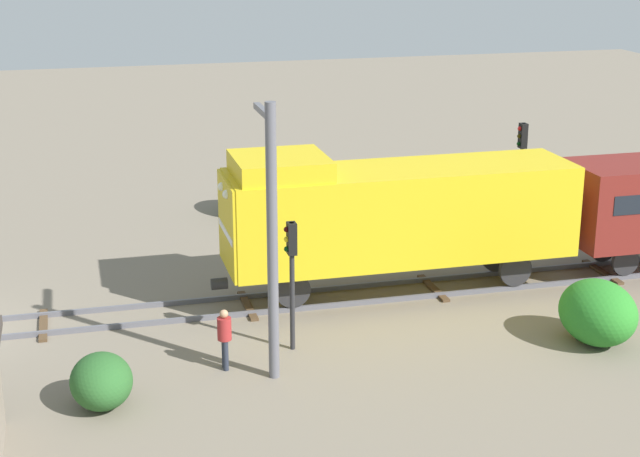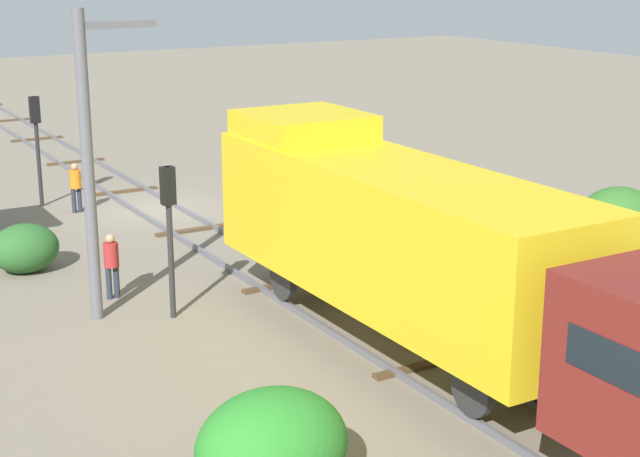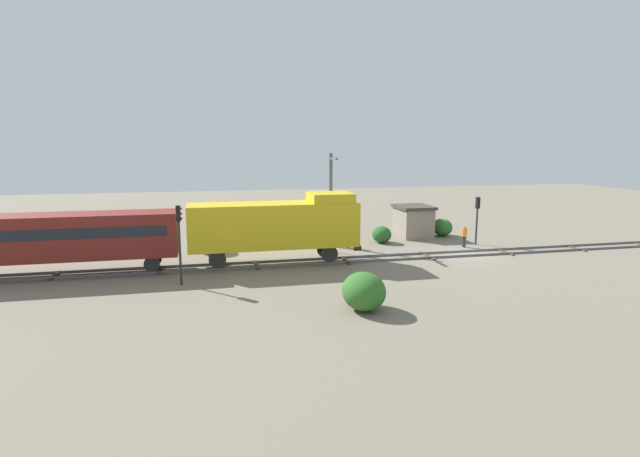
{
  "view_description": "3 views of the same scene",
  "coord_description": "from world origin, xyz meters",
  "px_view_note": "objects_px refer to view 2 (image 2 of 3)",
  "views": [
    {
      "loc": [
        28.05,
        4.3,
        11.45
      ],
      "look_at": [
        -0.85,
        11.78,
        2.11
      ],
      "focal_mm": 55.0,
      "sensor_mm": 36.0,
      "label": 1
    },
    {
      "loc": [
        11.58,
        30.83,
        8.44
      ],
      "look_at": [
        0.14,
        11.34,
        2.11
      ],
      "focal_mm": 55.0,
      "sensor_mm": 36.0,
      "label": 2
    },
    {
      "loc": [
        -32.42,
        18.46,
        7.98
      ],
      "look_at": [
        0.43,
        10.92,
        2.27
      ],
      "focal_mm": 28.0,
      "sensor_mm": 36.0,
      "label": 3
    }
  ],
  "objects_px": {
    "worker_by_signal": "(111,261)",
    "catenary_mast": "(90,159)",
    "traffic_signal_near": "(36,130)",
    "traffic_signal_mid": "(169,213)",
    "locomotive": "(387,227)",
    "worker_near_track": "(76,184)"
  },
  "relations": [
    {
      "from": "worker_near_track",
      "to": "catenary_mast",
      "type": "height_order",
      "value": "catenary_mast"
    },
    {
      "from": "traffic_signal_near",
      "to": "catenary_mast",
      "type": "relative_size",
      "value": 0.52
    },
    {
      "from": "catenary_mast",
      "to": "traffic_signal_near",
      "type": "bearing_deg",
      "value": -98.47
    },
    {
      "from": "locomotive",
      "to": "catenary_mast",
      "type": "xyz_separation_m",
      "value": [
        4.93,
        -4.96,
        1.13
      ]
    },
    {
      "from": "catenary_mast",
      "to": "locomotive",
      "type": "bearing_deg",
      "value": 134.87
    },
    {
      "from": "worker_by_signal",
      "to": "catenary_mast",
      "type": "xyz_separation_m",
      "value": [
        0.73,
        1.17,
        2.9
      ]
    },
    {
      "from": "traffic_signal_near",
      "to": "worker_near_track",
      "type": "height_order",
      "value": "traffic_signal_near"
    },
    {
      "from": "locomotive",
      "to": "worker_near_track",
      "type": "bearing_deg",
      "value": -80.96
    },
    {
      "from": "traffic_signal_near",
      "to": "traffic_signal_mid",
      "type": "relative_size",
      "value": 1.03
    },
    {
      "from": "locomotive",
      "to": "worker_near_track",
      "type": "relative_size",
      "value": 6.82
    },
    {
      "from": "traffic_signal_near",
      "to": "worker_by_signal",
      "type": "height_order",
      "value": "traffic_signal_near"
    },
    {
      "from": "traffic_signal_near",
      "to": "traffic_signal_mid",
      "type": "height_order",
      "value": "traffic_signal_near"
    },
    {
      "from": "worker_by_signal",
      "to": "catenary_mast",
      "type": "bearing_deg",
      "value": 67.15
    },
    {
      "from": "locomotive",
      "to": "worker_near_track",
      "type": "height_order",
      "value": "locomotive"
    },
    {
      "from": "locomotive",
      "to": "worker_near_track",
      "type": "xyz_separation_m",
      "value": [
        2.4,
        -15.09,
        -1.78
      ]
    },
    {
      "from": "traffic_signal_near",
      "to": "worker_near_track",
      "type": "relative_size",
      "value": 2.25
    },
    {
      "from": "traffic_signal_near",
      "to": "traffic_signal_mid",
      "type": "distance_m",
      "value": 12.49
    },
    {
      "from": "worker_near_track",
      "to": "catenary_mast",
      "type": "xyz_separation_m",
      "value": [
        2.53,
        10.14,
        2.9
      ]
    },
    {
      "from": "locomotive",
      "to": "worker_by_signal",
      "type": "bearing_deg",
      "value": -55.57
    },
    {
      "from": "traffic_signal_mid",
      "to": "worker_by_signal",
      "type": "bearing_deg",
      "value": -68.45
    },
    {
      "from": "worker_by_signal",
      "to": "catenary_mast",
      "type": "distance_m",
      "value": 3.22
    },
    {
      "from": "worker_near_track",
      "to": "worker_by_signal",
      "type": "relative_size",
      "value": 1.0
    }
  ]
}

